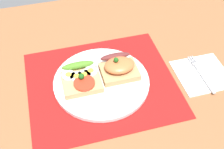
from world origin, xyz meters
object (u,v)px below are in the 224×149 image
Objects in this scene: sandwich_salmon at (119,67)px; napkin at (202,74)px; sandwich_egg_tomato at (81,79)px; plate at (101,82)px; fork at (201,73)px.

napkin is at bearing -13.89° from sandwich_salmon.
sandwich_salmon is at bearing 166.11° from napkin.
sandwich_egg_tomato is 34.32cm from napkin.
plate reaches higher than fork.
sandwich_salmon reaches higher than plate.
fork is at bearing -7.90° from plate.
fork is at bearing -7.98° from sandwich_egg_tomato.
fork is (33.32, -4.67, -2.05)cm from sandwich_egg_tomato.
plate is 2.55× the size of sandwich_egg_tomato.
plate is 5.77cm from sandwich_egg_tomato.
napkin is at bearing -7.99° from sandwich_egg_tomato.
sandwich_egg_tomato is at bearing 171.58° from plate.
napkin is 0.74cm from fork.
napkin is at bearing -7.91° from plate.
plate is at bearing 172.10° from fork.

